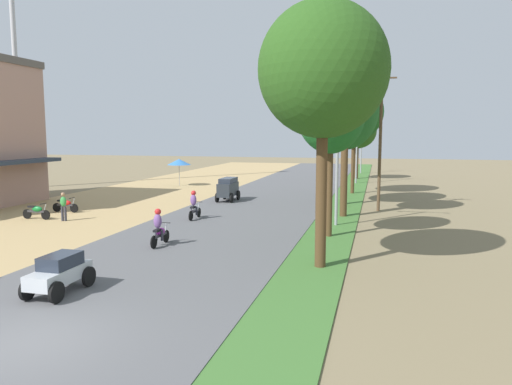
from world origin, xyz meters
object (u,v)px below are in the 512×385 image
(parked_motorbike_second, at_px, (37,211))
(motorbike_ahead_second, at_px, (194,206))
(streetlamp_near, at_px, (337,146))
(pedestrian_on_shoulder, at_px, (63,205))
(streetlamp_mid, at_px, (357,136))
(median_tree_nearest, at_px, (323,70))
(median_tree_third, at_px, (346,82))
(median_tree_fourth, at_px, (345,109))
(car_van_charcoal, at_px, (228,188))
(vendor_umbrella, at_px, (179,162))
(utility_pole_near, at_px, (380,139))
(median_tree_fifth, at_px, (354,112))
(car_sedan_silver, at_px, (60,272))
(streetlamp_far, at_px, (362,138))
(median_tree_sixth, at_px, (357,131))
(median_tree_second, at_px, (331,112))
(parked_motorbike_third, at_px, (66,204))
(motorbike_foreground_rider, at_px, (159,228))

(parked_motorbike_second, height_order, motorbike_ahead_second, motorbike_ahead_second)
(streetlamp_near, bearing_deg, pedestrian_on_shoulder, -170.37)
(streetlamp_mid, distance_m, motorbike_ahead_second, 24.75)
(median_tree_nearest, distance_m, median_tree_third, 11.42)
(median_tree_fourth, xyz_separation_m, car_van_charcoal, (-8.25, -0.61, -5.63))
(vendor_umbrella, xyz_separation_m, utility_pole_near, (18.22, -10.35, 2.33))
(median_tree_nearest, relative_size, streetlamp_mid, 1.17)
(vendor_umbrella, distance_m, motorbike_ahead_second, 18.43)
(streetlamp_near, bearing_deg, median_tree_fourth, 91.33)
(median_tree_fifth, xyz_separation_m, car_sedan_silver, (-7.36, -27.88, -5.92))
(motorbike_ahead_second, bearing_deg, median_tree_fifth, 61.14)
(pedestrian_on_shoulder, xyz_separation_m, median_tree_third, (15.15, 5.53, 6.97))
(streetlamp_far, relative_size, car_sedan_silver, 3.34)
(median_tree_fourth, distance_m, streetlamp_near, 8.38)
(median_tree_sixth, bearing_deg, median_tree_third, -89.13)
(median_tree_second, distance_m, median_tree_sixth, 30.77)
(median_tree_third, xyz_separation_m, utility_pole_near, (2.02, 2.93, -3.29))
(median_tree_second, relative_size, car_van_charcoal, 3.29)
(utility_pole_near, height_order, motorbike_ahead_second, utility_pole_near)
(pedestrian_on_shoulder, relative_size, streetlamp_mid, 0.20)
(vendor_umbrella, distance_m, streetlamp_near, 22.92)
(median_tree_third, distance_m, median_tree_sixth, 24.99)
(parked_motorbike_third, bearing_deg, motorbike_foreground_rider, -35.78)
(vendor_umbrella, height_order, median_tree_fourth, median_tree_fourth)
(median_tree_nearest, height_order, median_tree_fourth, median_tree_nearest)
(parked_motorbike_third, bearing_deg, median_tree_third, 9.63)
(median_tree_third, relative_size, streetlamp_mid, 1.23)
(median_tree_sixth, bearing_deg, parked_motorbike_second, -118.74)
(streetlamp_near, height_order, motorbike_foreground_rider, streetlamp_near)
(parked_motorbike_third, height_order, median_tree_third, median_tree_third)
(median_tree_fifth, bearing_deg, pedestrian_on_shoulder, -131.56)
(median_tree_nearest, xyz_separation_m, utility_pole_near, (2.05, 14.33, -2.53))
(pedestrian_on_shoulder, height_order, motorbike_foreground_rider, motorbike_foreground_rider)
(pedestrian_on_shoulder, height_order, median_tree_nearest, median_tree_nearest)
(vendor_umbrella, height_order, median_tree_sixth, median_tree_sixth)
(median_tree_second, height_order, median_tree_fifth, median_tree_fifth)
(median_tree_fourth, bearing_deg, streetlamp_far, 89.61)
(median_tree_fifth, distance_m, car_van_charcoal, 12.40)
(vendor_umbrella, xyz_separation_m, car_sedan_silver, (8.75, -29.70, -1.57))
(pedestrian_on_shoulder, bearing_deg, parked_motorbike_third, 123.89)
(pedestrian_on_shoulder, xyz_separation_m, motorbike_foreground_rider, (7.91, -4.33, -0.11))
(utility_pole_near, bearing_deg, motorbike_ahead_second, -148.80)
(streetlamp_mid, xyz_separation_m, motorbike_foreground_rider, (-7.06, -29.69, -3.90))
(median_tree_fourth, xyz_separation_m, streetlamp_near, (0.19, -8.04, -2.37))
(streetlamp_near, height_order, streetlamp_mid, streetlamp_mid)
(median_tree_third, xyz_separation_m, car_sedan_silver, (-7.44, -16.42, -7.19))
(streetlamp_near, bearing_deg, streetlamp_mid, 90.00)
(parked_motorbike_third, distance_m, streetlamp_mid, 28.53)
(motorbike_foreground_rider, bearing_deg, parked_motorbike_second, 155.72)
(motorbike_ahead_second, bearing_deg, car_van_charcoal, 93.08)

